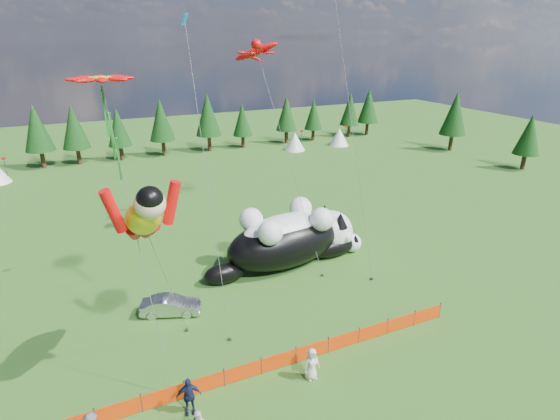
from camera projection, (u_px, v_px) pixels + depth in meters
name	position (u px, v px, depth m)	size (l,w,h in m)	color
ground	(258.00, 336.00, 25.69)	(160.00, 160.00, 0.00)	#0F3309
safety_fence	(279.00, 361.00, 22.96)	(22.06, 0.06, 1.10)	#262626
tree_line	(141.00, 130.00, 62.35)	(90.00, 4.00, 8.00)	black
festival_tents	(227.00, 148.00, 63.28)	(50.00, 3.20, 2.80)	white
cat_large	(291.00, 237.00, 33.28)	(12.81, 5.76, 4.63)	black
cat_small	(334.00, 244.00, 34.86)	(5.69, 2.04, 2.06)	black
car	(171.00, 306.00, 27.50)	(1.30, 3.72, 1.23)	#B9B9BE
spectator_c	(189.00, 396.00, 20.07)	(1.16, 0.59, 1.98)	#161E3D
spectator_e	(312.00, 364.00, 22.17)	(0.88, 0.57, 1.81)	silver
superhero_kite	(143.00, 218.00, 19.67)	(4.98, 5.66, 11.42)	yellow
gecko_kite	(256.00, 52.00, 34.33)	(5.84, 12.63, 18.09)	red
flower_kite	(101.00, 83.00, 18.46)	(2.87, 4.74, 14.98)	red
diamond_kite_a	(188.00, 44.00, 24.14)	(0.66, 6.49, 18.30)	#0C6CBF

